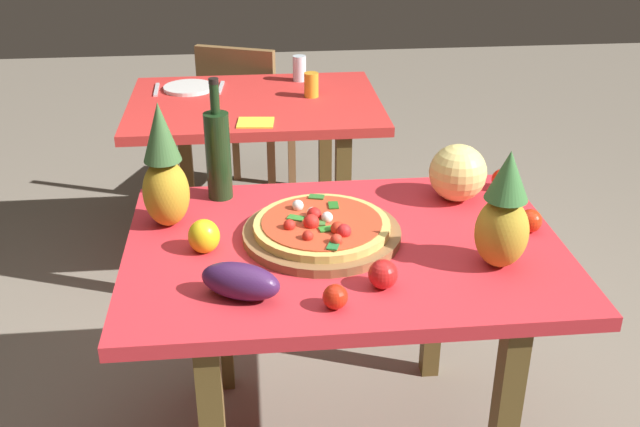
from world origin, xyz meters
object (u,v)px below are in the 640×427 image
object	(u,v)px
pizza	(322,225)
bell_pepper	(204,237)
pineapple_left	(504,215)
drinking_glass_juice	(311,85)
tomato_by_bottle	(383,274)
wine_bottle	(218,153)
dinner_plate	(189,88)
display_table	(344,274)
eggplant	(240,281)
pizza_board	(322,234)
fork_utensil	(157,90)
napkin_folded	(256,123)
tomato_at_corner	(335,297)
knife_utensil	(221,88)
tomato_beside_pepper	(530,221)
pineapple_right	(164,172)
drinking_glass_water	(299,68)
melon	(458,173)
tomato_near_board	(502,179)
background_table	(255,125)
dining_chair	(246,114)

from	to	relation	value
pizza	bell_pepper	world-z (taller)	bell_pepper
pineapple_left	drinking_glass_juice	world-z (taller)	pineapple_left
tomato_by_bottle	wine_bottle	bearing A→B (deg)	125.65
dinner_plate	display_table	bearing A→B (deg)	-71.05
eggplant	pizza_board	bearing A→B (deg)	51.42
bell_pepper	tomato_by_bottle	bearing A→B (deg)	-27.04
pizza	fork_utensil	world-z (taller)	pizza
dinner_plate	napkin_folded	bearing A→B (deg)	-59.02
wine_bottle	tomato_at_corner	xyz separation A→B (m)	(0.28, -0.65, -0.11)
wine_bottle	knife_utensil	size ratio (longest dim) A/B	2.09
tomato_beside_pepper	display_table	bearing A→B (deg)	-177.96
eggplant	knife_utensil	distance (m)	1.71
dinner_plate	napkin_folded	size ratio (longest dim) A/B	1.57
drinking_glass_juice	bell_pepper	bearing A→B (deg)	-107.14
pineapple_right	drinking_glass_water	bearing A→B (deg)	70.87
melon	knife_utensil	world-z (taller)	melon
wine_bottle	tomato_near_board	xyz separation A→B (m)	(0.88, -0.03, -0.11)
knife_utensil	tomato_at_corner	bearing A→B (deg)	-75.63
melon	bell_pepper	bearing A→B (deg)	-161.50
background_table	drinking_glass_juice	size ratio (longest dim) A/B	10.17
tomato_by_bottle	napkin_folded	size ratio (longest dim) A/B	0.53
pizza_board	tomato_near_board	distance (m)	0.65
pizza	tomato_near_board	world-z (taller)	pizza
eggplant	knife_utensil	xyz separation A→B (m)	(-0.08, 1.71, -0.04)
display_table	dining_chair	bearing A→B (deg)	97.82
tomato_near_board	dinner_plate	distance (m)	1.56
pizza	tomato_near_board	xyz separation A→B (m)	(0.60, 0.27, -0.01)
dining_chair	fork_utensil	xyz separation A→B (m)	(-0.38, -0.43, 0.28)
pineapple_left	tomato_near_board	distance (m)	0.50
tomato_by_bottle	tomato_near_board	size ratio (longest dim) A/B	1.13
drinking_glass_juice	dinner_plate	size ratio (longest dim) A/B	0.47
fork_utensil	knife_utensil	distance (m)	0.28
wine_bottle	tomato_by_bottle	size ratio (longest dim) A/B	5.09
display_table	tomato_at_corner	distance (m)	0.34
pizza_board	napkin_folded	bearing A→B (deg)	99.58
pineapple_right	tomato_by_bottle	bearing A→B (deg)	-35.65
background_table	pineapple_right	world-z (taller)	pineapple_right
display_table	pineapple_right	bearing A→B (deg)	161.35
tomato_at_corner	knife_utensil	distance (m)	1.80
melon	drinking_glass_water	distance (m)	1.36
drinking_glass_juice	tomato_near_board	bearing A→B (deg)	-62.94
display_table	dining_chair	distance (m)	1.92
tomato_by_bottle	fork_utensil	world-z (taller)	tomato_by_bottle
tomato_beside_pepper	fork_utensil	bearing A→B (deg)	128.97
tomato_beside_pepper	melon	bearing A→B (deg)	123.28
wine_bottle	bell_pepper	world-z (taller)	wine_bottle
bell_pepper	drinking_glass_juice	distance (m)	1.37
dining_chair	knife_utensil	xyz separation A→B (m)	(-0.10, -0.43, 0.28)
dinner_plate	wine_bottle	bearing A→B (deg)	-81.91
tomato_at_corner	drinking_glass_water	size ratio (longest dim) A/B	0.53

